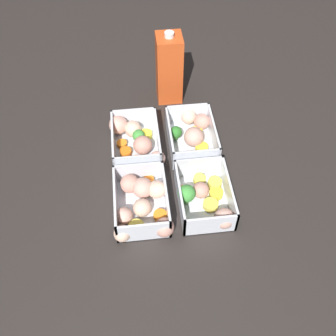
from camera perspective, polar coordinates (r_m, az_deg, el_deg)
name	(u,v)px	position (r m, az deg, el deg)	size (l,w,h in m)	color
ground_plane	(168,173)	(0.93, 0.00, -0.79)	(4.00, 4.00, 0.00)	#282321
container_near_left	(135,139)	(0.98, -4.78, 4.19)	(0.17, 0.14, 0.06)	silver
container_near_right	(142,203)	(0.86, -3.83, -5.11)	(0.18, 0.14, 0.06)	silver
container_far_left	(193,133)	(0.99, 3.59, 5.05)	(0.18, 0.12, 0.06)	silver
container_far_right	(205,199)	(0.87, 5.43, -4.46)	(0.17, 0.12, 0.06)	silver
juice_carton	(169,69)	(1.07, 0.17, 14.24)	(0.07, 0.07, 0.20)	#D14C1E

